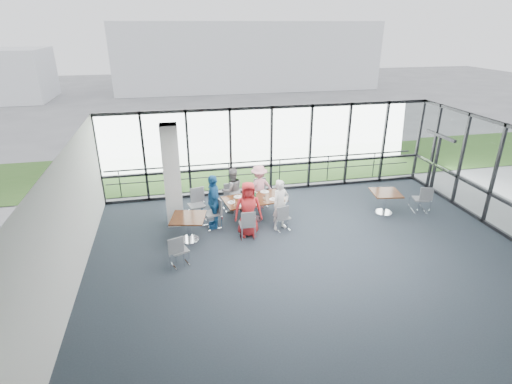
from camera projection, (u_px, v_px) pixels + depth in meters
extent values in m
cube|color=#222A32|center=(316.00, 261.00, 10.71)|extent=(12.00, 10.00, 0.02)
cube|color=white|center=(324.00, 146.00, 9.45)|extent=(12.00, 10.00, 0.04)
cube|color=silver|center=(66.00, 231.00, 8.92)|extent=(0.10, 10.00, 3.20)
cube|color=silver|center=(446.00, 355.00, 5.58)|extent=(12.00, 0.10, 3.20)
cube|color=white|center=(271.00, 150.00, 14.58)|extent=(12.00, 0.10, 3.20)
cube|color=black|center=(436.00, 164.00, 14.83)|extent=(0.12, 1.60, 2.10)
cube|color=white|center=(172.00, 176.00, 12.08)|extent=(0.50, 0.50, 3.20)
cube|color=slate|center=(246.00, 152.00, 19.71)|extent=(80.00, 70.00, 0.02)
cube|color=#335E20|center=(254.00, 165.00, 17.90)|extent=(80.00, 5.00, 0.01)
cube|color=silver|center=(244.00, 54.00, 39.09)|extent=(24.00, 10.00, 6.00)
cylinder|color=#2D2D33|center=(267.00, 173.00, 15.55)|extent=(12.00, 0.06, 0.06)
cube|color=#3E2012|center=(254.00, 199.00, 12.65)|extent=(2.05, 1.33, 0.04)
cylinder|color=silver|center=(254.00, 210.00, 12.79)|extent=(0.12, 0.12, 0.71)
cylinder|color=silver|center=(254.00, 219.00, 12.93)|extent=(0.56, 0.56, 0.03)
cube|color=#3E2012|center=(188.00, 218.00, 11.44)|extent=(1.14, 1.14, 0.04)
cylinder|color=silver|center=(189.00, 229.00, 11.59)|extent=(0.12, 0.12, 0.71)
cube|color=#3E2012|center=(386.00, 193.00, 13.12)|extent=(1.03, 1.03, 0.04)
cylinder|color=silver|center=(385.00, 203.00, 13.26)|extent=(0.12, 0.12, 0.71)
imported|color=#B42124|center=(248.00, 209.00, 11.70)|extent=(0.86, 0.59, 1.69)
imported|color=silver|center=(281.00, 205.00, 12.09)|extent=(0.70, 0.62, 1.59)
imported|color=slate|center=(232.00, 190.00, 13.20)|extent=(0.82, 0.60, 1.54)
imported|color=pink|center=(259.00, 187.00, 13.48)|extent=(1.07, 0.69, 1.53)
imported|color=#1E5A96|center=(214.00, 201.00, 12.19)|extent=(0.60, 1.03, 1.71)
cylinder|color=white|center=(243.00, 205.00, 12.16)|extent=(0.27, 0.27, 0.01)
cylinder|color=white|center=(273.00, 199.00, 12.56)|extent=(0.26, 0.26, 0.01)
cylinder|color=white|center=(238.00, 197.00, 12.74)|extent=(0.26, 0.26, 0.01)
cylinder|color=white|center=(265.00, 192.00, 13.13)|extent=(0.28, 0.28, 0.01)
cylinder|color=white|center=(231.00, 202.00, 12.35)|extent=(0.24, 0.24, 0.01)
cylinder|color=white|center=(250.00, 201.00, 12.33)|extent=(0.06, 0.06, 0.13)
cylinder|color=white|center=(265.00, 198.00, 12.49)|extent=(0.07, 0.07, 0.14)
cylinder|color=white|center=(252.00, 194.00, 12.83)|extent=(0.07, 0.07, 0.14)
cylinder|color=white|center=(234.00, 201.00, 12.30)|extent=(0.07, 0.07, 0.13)
cube|color=silver|center=(254.00, 204.00, 12.23)|extent=(0.30, 0.21, 0.00)
cube|color=silver|center=(281.00, 198.00, 12.69)|extent=(0.40, 0.36, 0.00)
cube|color=silver|center=(252.00, 193.00, 13.04)|extent=(0.40, 0.37, 0.00)
cube|color=black|center=(253.00, 197.00, 12.72)|extent=(0.10, 0.07, 0.04)
cylinder|color=maroon|center=(253.00, 196.00, 12.61)|extent=(0.06, 0.06, 0.18)
cylinder|color=#146C30|center=(255.00, 195.00, 12.62)|extent=(0.05, 0.05, 0.20)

